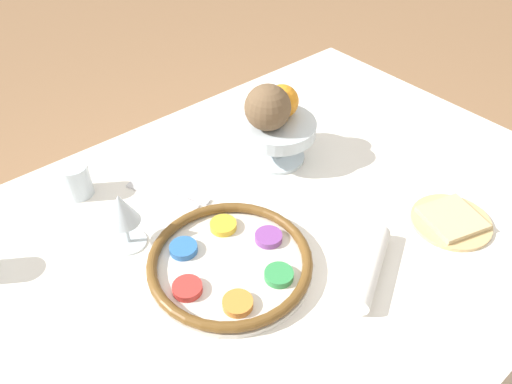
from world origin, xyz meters
TOP-DOWN VIEW (x-y plane):
  - dining_table at (0.00, 0.00)m, footprint 1.38×0.97m
  - seder_plate at (-0.14, -0.04)m, footprint 0.31×0.31m
  - wine_glass at (-0.26, 0.14)m, footprint 0.07×0.07m
  - fruit_stand at (0.15, 0.16)m, footprint 0.18×0.18m
  - orange_fruit at (0.18, 0.17)m, footprint 0.08×0.08m
  - coconut at (0.12, 0.16)m, footprint 0.10×0.10m
  - bread_plate at (0.28, -0.24)m, footprint 0.16×0.16m
  - napkin_roll at (0.04, -0.21)m, footprint 0.19×0.13m
  - cup_mid at (-0.26, 0.34)m, footprint 0.06×0.06m
  - fork_left at (-0.13, 0.22)m, footprint 0.09×0.17m
  - fork_right at (-0.10, 0.22)m, footprint 0.09×0.18m

SIDE VIEW (x-z plane):
  - dining_table at x=0.00m, z-range 0.00..0.75m
  - fork_left at x=-0.13m, z-range 0.75..0.75m
  - fork_right at x=-0.10m, z-range 0.75..0.75m
  - bread_plate at x=0.28m, z-range 0.74..0.76m
  - seder_plate at x=-0.14m, z-range 0.75..0.78m
  - napkin_roll at x=0.04m, z-range 0.75..0.79m
  - cup_mid at x=-0.26m, z-range 0.75..0.82m
  - fruit_stand at x=0.15m, z-range 0.77..0.87m
  - wine_glass at x=-0.26m, z-range 0.77..0.89m
  - orange_fruit at x=0.18m, z-range 0.85..0.92m
  - coconut at x=0.12m, z-range 0.85..0.95m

